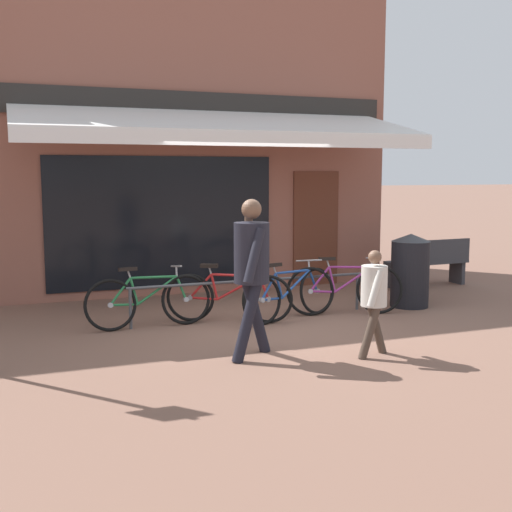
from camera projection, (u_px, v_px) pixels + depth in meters
name	position (u px, v px, depth m)	size (l,w,h in m)	color
ground_plane	(266.00, 324.00, 8.85)	(160.00, 160.00, 0.00)	brown
shop_front	(183.00, 137.00, 12.25)	(6.98, 5.00, 5.49)	#8E5647
bike_rack_rail	(251.00, 286.00, 9.13)	(3.55, 0.04, 0.57)	#47494F
bicycle_green	(149.00, 300.00, 8.63)	(1.73, 0.52, 0.86)	black
bicycle_red	(229.00, 296.00, 8.91)	(1.61, 0.86, 0.82)	black
bicycle_blue	(290.00, 293.00, 9.12)	(1.71, 0.79, 0.85)	black
bicycle_purple	(345.00, 289.00, 9.44)	(1.74, 0.57, 0.87)	black
pedestrian_adult	(251.00, 261.00, 7.15)	(0.60, 0.72, 1.81)	black
pedestrian_child	(374.00, 292.00, 7.24)	(0.45, 0.45, 1.23)	#47382D
litter_bin	(410.00, 270.00, 9.95)	(0.60, 0.60, 1.14)	black
park_bench	(429.00, 261.00, 11.71)	(1.62, 0.51, 0.87)	#38383D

